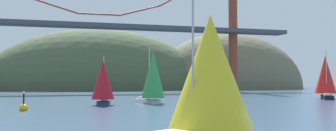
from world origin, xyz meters
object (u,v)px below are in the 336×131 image
Objects in this scene: sailboat_red_spinnaker at (325,76)px; sailboat_yellow_sail at (209,74)px; sailboat_crimson_sail at (103,82)px; sailboat_green_sail at (153,76)px; channel_buoy at (24,108)px.

sailboat_yellow_sail is (-44.65, -45.76, -0.41)m from sailboat_red_spinnaker.
sailboat_crimson_sail is (-46.19, -7.94, -1.06)m from sailboat_red_spinnaker.
sailboat_green_sail reaches higher than sailboat_crimson_sail.
sailboat_red_spinnaker is 1.27× the size of sailboat_crimson_sail.
sailboat_green_sail is 0.98× the size of sailboat_yellow_sail.
sailboat_green_sail is at bearing 80.33° from sailboat_yellow_sail.
sailboat_crimson_sail is (-1.54, 37.81, -0.66)m from sailboat_yellow_sail.
sailboat_green_sail reaches higher than channel_buoy.
sailboat_yellow_sail is at bearing -99.67° from sailboat_green_sail.
sailboat_yellow_sail is at bearing -87.67° from sailboat_crimson_sail.
sailboat_red_spinnaker is at bearing 15.44° from channel_buoy.
sailboat_red_spinnaker is 46.88m from sailboat_crimson_sail.
sailboat_crimson_sail is at bearing -170.24° from sailboat_red_spinnaker.
sailboat_red_spinnaker reaches higher than sailboat_green_sail.
sailboat_yellow_sail is (-6.84, -40.12, -0.21)m from sailboat_green_sail.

